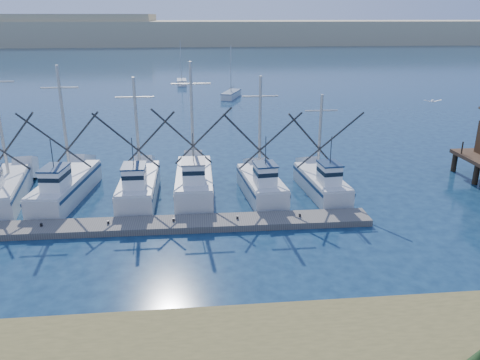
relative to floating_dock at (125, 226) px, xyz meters
name	(u,v)px	position (x,y,z in m)	size (l,w,h in m)	color
ground	(263,274)	(7.72, -6.17, -0.21)	(500.00, 500.00, 0.00)	#0D213B
floating_dock	(125,226)	(0.00, 0.00, 0.00)	(30.89, 2.06, 0.41)	#5E5A54
dune_ridge	(198,32)	(7.72, 203.83, 4.79)	(360.00, 60.00, 10.00)	tan
trawler_fleet	(124,187)	(-0.66, 5.02, 0.79)	(30.28, 8.96, 9.95)	silver
sailboat_near	(231,95)	(10.61, 48.25, 0.29)	(3.74, 6.48, 8.10)	silver
sailboat_far	(182,82)	(2.45, 63.64, 0.30)	(1.87, 4.95, 8.10)	silver
flying_gull	(433,101)	(20.80, 3.52, 6.79)	(1.25, 0.23, 0.23)	white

